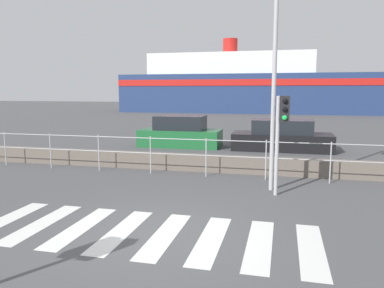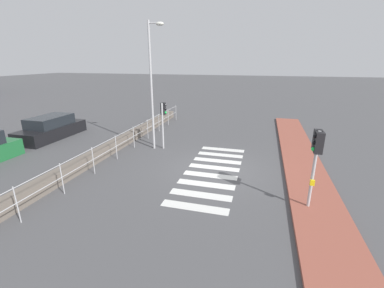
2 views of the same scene
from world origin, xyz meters
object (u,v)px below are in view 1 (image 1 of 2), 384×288
traffic_light_far (282,123)px  streetlamp (275,38)px  parked_car_green (180,133)px  parked_car_black (282,137)px  ferry_boat (257,88)px

traffic_light_far → streetlamp: streetlamp is taller
streetlamp → parked_car_green: streetlamp is taller
traffic_light_far → parked_car_black: (0.00, 7.90, -1.32)m
traffic_light_far → ferry_boat: size_ratio=0.07×
streetlamp → parked_car_green: bearing=121.9°
parked_car_black → traffic_light_far: bearing=-90.0°
traffic_light_far → parked_car_green: traffic_light_far is taller
parked_car_black → streetlamp: bearing=-91.9°
traffic_light_far → ferry_boat: ferry_boat is taller
parked_car_green → parked_car_black: bearing=0.0°
streetlamp → parked_car_black: 8.29m
streetlamp → parked_car_green: (-4.67, 7.51, -3.47)m
ferry_boat → parked_car_black: size_ratio=8.01×
traffic_light_far → streetlamp: size_ratio=0.39×
parked_car_black → parked_car_green: bearing=180.0°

